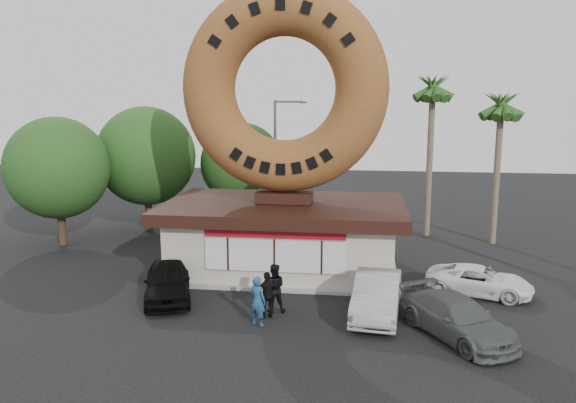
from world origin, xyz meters
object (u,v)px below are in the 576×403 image
(giant_donut, at_px, (284,89))
(car_black, at_px, (168,281))
(person_left, at_px, (257,301))
(car_grey, at_px, (457,318))
(street_lamp, at_px, (277,155))
(car_white, at_px, (479,281))
(person_center, at_px, (274,288))
(donut_shop, at_px, (284,234))
(person_right, at_px, (268,295))
(car_silver, at_px, (377,295))

(giant_donut, height_order, car_black, giant_donut)
(person_left, height_order, car_grey, person_left)
(street_lamp, bearing_deg, person_left, -83.81)
(car_white, bearing_deg, person_center, 126.53)
(person_left, height_order, car_white, person_left)
(donut_shop, bearing_deg, person_right, -87.98)
(donut_shop, bearing_deg, street_lamp, 100.50)
(donut_shop, distance_m, car_white, 8.94)
(person_left, distance_m, car_silver, 4.56)
(car_black, height_order, car_white, car_black)
(car_black, bearing_deg, donut_shop, 29.11)
(person_center, distance_m, car_white, 8.76)
(car_silver, bearing_deg, person_center, -171.62)
(car_white, bearing_deg, car_grey, 176.55)
(donut_shop, distance_m, car_silver, 6.78)
(car_white, bearing_deg, car_black, 116.20)
(person_right, bearing_deg, car_white, -178.98)
(donut_shop, xyz_separation_m, person_right, (0.21, -6.03, -0.88))
(car_white, bearing_deg, car_silver, 139.61)
(donut_shop, relative_size, street_lamp, 1.40)
(car_silver, bearing_deg, person_left, -154.53)
(donut_shop, xyz_separation_m, car_white, (8.55, -2.35, -1.17))
(donut_shop, relative_size, car_silver, 2.36)
(street_lamp, xyz_separation_m, car_white, (10.40, -12.37, -3.89))
(donut_shop, distance_m, giant_donut, 6.74)
(person_left, relative_size, car_white, 0.43)
(giant_donut, height_order, street_lamp, giant_donut)
(person_left, distance_m, car_grey, 6.97)
(person_center, bearing_deg, car_white, -170.42)
(person_right, bearing_deg, giant_donut, -110.77)
(person_center, distance_m, car_black, 4.59)
(car_silver, distance_m, car_grey, 3.17)
(car_silver, bearing_deg, street_lamp, 117.26)
(street_lamp, height_order, person_center, street_lamp)
(person_right, distance_m, car_black, 4.62)
(donut_shop, height_order, car_black, donut_shop)
(donut_shop, relative_size, person_right, 6.34)
(person_right, bearing_deg, person_left, 48.20)
(car_black, bearing_deg, car_white, -8.64)
(donut_shop, relative_size, person_left, 6.13)
(street_lamp, relative_size, car_grey, 1.68)
(donut_shop, distance_m, person_center, 5.46)
(giant_donut, relative_size, street_lamp, 1.18)
(street_lamp, height_order, car_grey, street_lamp)
(car_black, relative_size, car_silver, 0.94)
(person_right, relative_size, car_white, 0.41)
(car_black, xyz_separation_m, car_silver, (8.42, -0.59, 0.02))
(car_silver, xyz_separation_m, car_grey, (2.69, -1.69, -0.09))
(person_right, distance_m, car_silver, 4.12)
(donut_shop, xyz_separation_m, person_center, (0.34, -5.39, -0.82))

